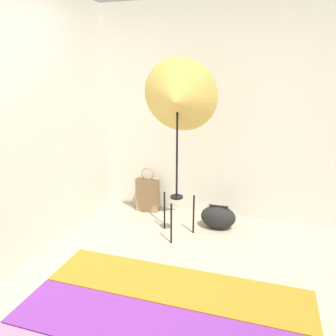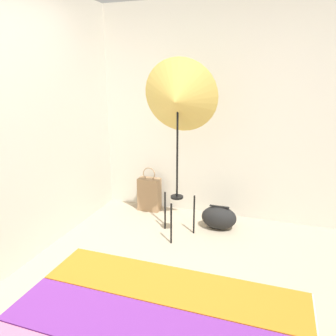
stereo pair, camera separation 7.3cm
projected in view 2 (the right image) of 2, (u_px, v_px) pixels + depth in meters
ground_plane at (154, 323)px, 2.41m from camera, size 14.00×14.00×0.00m
wall_back at (215, 113)px, 3.97m from camera, size 8.00×0.05×2.60m
wall_side_left at (54, 120)px, 3.42m from camera, size 0.05×8.00×2.60m
photo_umbrella at (178, 100)px, 3.31m from camera, size 0.79×0.41×1.93m
tote_bag at (149, 194)px, 4.35m from camera, size 0.29×0.16×0.59m
duffel_bag at (219, 217)px, 3.85m from camera, size 0.41×0.27×0.28m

